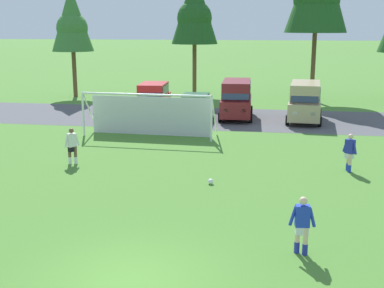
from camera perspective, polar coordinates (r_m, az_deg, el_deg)
name	(u,v)px	position (r m, az deg, el deg)	size (l,w,h in m)	color
ground_plane	(210,143)	(26.75, 2.00, 0.07)	(400.00, 400.00, 0.00)	#477A2D
parking_lot_strip	(224,118)	(34.11, 3.67, 2.93)	(52.00, 8.40, 0.01)	#4C4C51
soccer_ball	(211,181)	(19.90, 2.13, -4.26)	(0.22, 0.22, 0.22)	white
soccer_goal	(150,113)	(28.51, -4.82, 3.50)	(7.49, 2.21, 2.57)	white
player_striker_near	(350,153)	(22.45, 17.41, -0.95)	(0.58, 0.59, 1.64)	beige
player_defender_far	(302,226)	(14.10, 12.35, -9.01)	(0.75, 0.29, 1.64)	beige
player_winger_left	(72,146)	(23.23, -13.42, -0.23)	(0.55, 0.61, 1.64)	brown
parked_car_slot_far_left	(153,98)	(35.71, -4.42, 5.19)	(2.35, 4.71, 2.16)	red
parked_car_slot_left	(195,107)	(33.22, 0.39, 4.21)	(2.17, 4.27, 1.72)	#194C2D
parked_car_slot_center_left	(236,98)	(34.06, 5.06, 5.17)	(2.36, 4.88, 2.52)	maroon
parked_car_slot_center	(305,101)	(33.56, 12.67, 4.78)	(2.44, 4.92, 2.52)	tan
tree_left_edge	(72,21)	(45.34, -13.46, 13.43)	(3.56, 3.56, 9.49)	brown
tree_mid_left	(195,9)	(45.37, 0.29, 14.99)	(4.08, 4.08, 10.88)	brown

